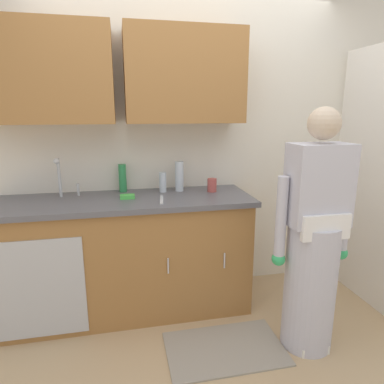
% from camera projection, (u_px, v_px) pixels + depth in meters
% --- Properties ---
extents(ground_plane, '(9.00, 9.00, 0.00)m').
position_uv_depth(ground_plane, '(217.00, 356.00, 2.26)').
color(ground_plane, tan).
extents(kitchen_wall_with_uppers, '(4.80, 0.44, 2.70)m').
position_uv_depth(kitchen_wall_with_uppers, '(171.00, 125.00, 2.83)').
color(kitchen_wall_with_uppers, silver).
rests_on(kitchen_wall_with_uppers, ground).
extents(closet_door_panel, '(0.04, 1.10, 2.10)m').
position_uv_depth(closet_door_panel, '(381.00, 181.00, 2.69)').
color(closet_door_panel, silver).
rests_on(closet_door_panel, ground).
extents(counter_cabinet, '(1.90, 0.62, 0.90)m').
position_uv_depth(counter_cabinet, '(127.00, 258.00, 2.71)').
color(counter_cabinet, '#9E6B38').
rests_on(counter_cabinet, ground).
extents(countertop, '(1.96, 0.66, 0.04)m').
position_uv_depth(countertop, '(125.00, 201.00, 2.60)').
color(countertop, '#595960').
rests_on(countertop, counter_cabinet).
extents(sink, '(0.50, 0.36, 0.35)m').
position_uv_depth(sink, '(64.00, 203.00, 2.51)').
color(sink, '#B7BABF').
rests_on(sink, counter_cabinet).
extents(person_at_sink, '(0.55, 0.34, 1.62)m').
position_uv_depth(person_at_sink, '(313.00, 251.00, 2.23)').
color(person_at_sink, white).
rests_on(person_at_sink, ground).
extents(floor_mat, '(0.80, 0.50, 0.01)m').
position_uv_depth(floor_mat, '(225.00, 349.00, 2.32)').
color(floor_mat, gray).
rests_on(floor_mat, ground).
extents(bottle_cleaner_spray, '(0.06, 0.06, 0.23)m').
position_uv_depth(bottle_cleaner_spray, '(123.00, 178.00, 2.78)').
color(bottle_cleaner_spray, '#2D8C4C').
rests_on(bottle_cleaner_spray, countertop).
extents(bottle_dish_liquid, '(0.06, 0.06, 0.16)m').
position_uv_depth(bottle_dish_liquid, '(163.00, 182.00, 2.78)').
color(bottle_dish_liquid, silver).
rests_on(bottle_dish_liquid, countertop).
extents(bottle_water_short, '(0.07, 0.07, 0.25)m').
position_uv_depth(bottle_water_short, '(179.00, 176.00, 2.81)').
color(bottle_water_short, silver).
rests_on(bottle_water_short, countertop).
extents(cup_by_sink, '(0.08, 0.08, 0.11)m').
position_uv_depth(cup_by_sink, '(212.00, 185.00, 2.80)').
color(cup_by_sink, '#B24C47').
rests_on(cup_by_sink, countertop).
extents(knife_on_counter, '(0.06, 0.24, 0.01)m').
position_uv_depth(knife_on_counter, '(162.00, 200.00, 2.54)').
color(knife_on_counter, silver).
rests_on(knife_on_counter, countertop).
extents(sponge, '(0.11, 0.07, 0.03)m').
position_uv_depth(sponge, '(127.00, 197.00, 2.58)').
color(sponge, '#4CBF4C').
rests_on(sponge, countertop).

